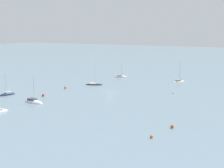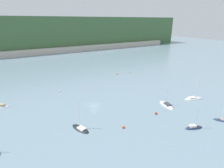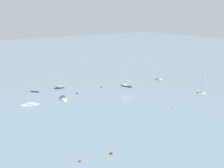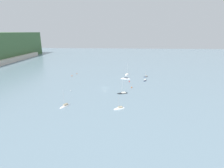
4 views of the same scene
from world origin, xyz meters
The scene contains 13 objects.
ground_plane centered at (0.00, 0.00, 0.00)m, with size 600.00×600.00×0.00m, color slate.
sailboat_0 centered at (41.00, -16.69, 0.07)m, with size 8.92×5.33×11.42m.
sailboat_1 centered at (-10.84, -12.96, 0.10)m, with size 4.95×8.06×11.10m.
sailboat_2 centered at (-33.47, 18.06, 0.15)m, with size 7.23×5.02×10.35m.
sailboat_3 centered at (21.16, -31.17, 0.11)m, with size 6.25×3.71×8.66m.
sailboat_4 centered at (25.76, -15.12, 0.08)m, with size 4.21×8.61×9.50m.
sailboat_5 centered at (-34.70, -11.44, 0.09)m, with size 4.39×6.55×7.56m.
sailboat_6 centered at (33.76, -33.32, 0.08)m, with size 4.78×5.34×6.40m.
mooring_buoy_0 centered at (40.48, 30.81, 0.34)m, with size 0.69×0.69×0.69m.
mooring_buoy_1 centered at (31.54, 33.04, 0.43)m, with size 0.87×0.87×0.87m.
mooring_buoy_2 centered at (17.01, -18.11, 0.45)m, with size 0.89×0.89×0.89m.
mooring_buoy_3 centered at (-8.35, 22.28, 0.30)m, with size 0.61×0.61×0.61m.
mooring_buoy_4 centered at (1.41, -19.40, 0.44)m, with size 0.88×0.88×0.88m.
Camera 3 is at (62.42, 77.00, 38.42)m, focal length 35.00 mm.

